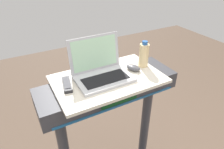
{
  "coord_description": "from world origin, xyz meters",
  "views": [
    {
      "loc": [
        -0.49,
        -0.25,
        1.85
      ],
      "look_at": [
        0.0,
        0.65,
        1.23
      ],
      "focal_mm": 32.53,
      "sensor_mm": 36.0,
      "label": 1
    }
  ],
  "objects_px": {
    "water_bottle": "(144,55)",
    "computer_mouse": "(133,68)",
    "laptop": "(101,70)",
    "tv_remote": "(67,84)"
  },
  "relations": [
    {
      "from": "laptop",
      "to": "water_bottle",
      "type": "bearing_deg",
      "value": -3.71
    },
    {
      "from": "water_bottle",
      "to": "computer_mouse",
      "type": "bearing_deg",
      "value": -169.33
    },
    {
      "from": "tv_remote",
      "to": "laptop",
      "type": "bearing_deg",
      "value": -1.44
    },
    {
      "from": "water_bottle",
      "to": "tv_remote",
      "type": "bearing_deg",
      "value": 178.78
    },
    {
      "from": "computer_mouse",
      "to": "water_bottle",
      "type": "relative_size",
      "value": 0.56
    },
    {
      "from": "laptop",
      "to": "computer_mouse",
      "type": "distance_m",
      "value": 0.23
    },
    {
      "from": "laptop",
      "to": "water_bottle",
      "type": "height_order",
      "value": "laptop"
    },
    {
      "from": "computer_mouse",
      "to": "tv_remote",
      "type": "distance_m",
      "value": 0.44
    },
    {
      "from": "laptop",
      "to": "tv_remote",
      "type": "relative_size",
      "value": 2.03
    },
    {
      "from": "water_bottle",
      "to": "tv_remote",
      "type": "relative_size",
      "value": 1.08
    }
  ]
}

